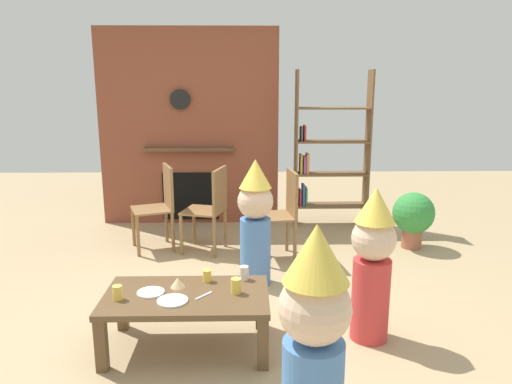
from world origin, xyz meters
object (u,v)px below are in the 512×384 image
(bookshelf, at_px, (327,156))
(child_by_the_chairs, at_px, (255,219))
(paper_cup_center, at_px, (117,293))
(paper_plate_rear, at_px, (151,292))
(birthday_cake_slice, at_px, (178,282))
(paper_cup_near_left, at_px, (207,276))
(dining_chair_left, at_px, (160,202))
(dining_chair_middle, at_px, (211,205))
(paper_cup_near_right, at_px, (244,273))
(paper_cup_far_left, at_px, (235,286))
(child_with_cone_hat, at_px, (314,344))
(paper_plate_front, at_px, (173,301))
(coffee_table, at_px, (187,302))
(dining_chair_right, at_px, (283,209))
(child_in_pink, at_px, (373,261))
(potted_plant_tall, at_px, (413,215))

(bookshelf, bearing_deg, child_by_the_chairs, -116.68)
(paper_cup_center, bearing_deg, paper_plate_rear, 24.52)
(bookshelf, height_order, birthday_cake_slice, bookshelf)
(paper_cup_near_left, xyz_separation_m, dining_chair_left, (-0.64, 1.82, 0.08))
(bookshelf, bearing_deg, dining_chair_middle, -144.39)
(paper_cup_near_left, distance_m, child_by_the_chairs, 0.94)
(paper_cup_near_right, relative_size, birthday_cake_slice, 0.98)
(paper_cup_far_left, distance_m, dining_chair_left, 2.19)
(paper_cup_center, distance_m, dining_chair_left, 2.10)
(paper_cup_near_left, bearing_deg, dining_chair_middle, 92.88)
(birthday_cake_slice, bearing_deg, paper_cup_center, -152.99)
(paper_cup_near_left, xyz_separation_m, child_with_cone_hat, (0.58, -1.25, 0.19))
(paper_cup_near_right, relative_size, paper_plate_front, 0.50)
(coffee_table, height_order, dining_chair_middle, dining_chair_middle)
(paper_cup_center, bearing_deg, child_by_the_chairs, 51.08)
(child_by_the_chairs, xyz_separation_m, dining_chair_right, (0.29, 0.66, -0.08))
(bookshelf, relative_size, paper_cup_near_right, 19.31)
(paper_cup_center, height_order, paper_plate_front, paper_cup_center)
(birthday_cake_slice, distance_m, dining_chair_middle, 1.79)
(paper_plate_rear, distance_m, birthday_cake_slice, 0.20)
(paper_plate_front, relative_size, dining_chair_left, 0.22)
(child_in_pink, distance_m, dining_chair_right, 1.69)
(birthday_cake_slice, bearing_deg, coffee_table, -57.81)
(dining_chair_left, distance_m, potted_plant_tall, 2.71)
(child_by_the_chairs, distance_m, dining_chair_right, 0.72)
(paper_cup_far_left, xyz_separation_m, dining_chair_left, (-0.84, 2.02, 0.07))
(paper_cup_near_left, xyz_separation_m, paper_plate_rear, (-0.36, -0.19, -0.04))
(dining_chair_middle, bearing_deg, potted_plant_tall, -162.57)
(paper_cup_near_right, distance_m, potted_plant_tall, 2.51)
(bookshelf, height_order, paper_cup_near_left, bookshelf)
(paper_plate_rear, bearing_deg, paper_cup_near_left, 27.77)
(paper_cup_center, bearing_deg, dining_chair_left, 92.24)
(paper_cup_far_left, distance_m, child_by_the_chairs, 1.07)
(child_by_the_chairs, bearing_deg, birthday_cake_slice, -5.79)
(coffee_table, height_order, child_with_cone_hat, child_with_cone_hat)
(bookshelf, bearing_deg, birthday_cake_slice, -117.91)
(paper_plate_front, bearing_deg, birthday_cake_slice, 89.04)
(coffee_table, bearing_deg, dining_chair_left, 104.29)
(paper_cup_near_left, xyz_separation_m, dining_chair_middle, (-0.09, 1.69, 0.08))
(coffee_table, xyz_separation_m, child_by_the_chairs, (0.48, 1.06, 0.26))
(paper_plate_rear, bearing_deg, child_with_cone_hat, -48.34)
(paper_cup_near_right, relative_size, child_with_cone_hat, 0.08)
(child_by_the_chairs, bearing_deg, child_in_pink, 63.57)
(bookshelf, xyz_separation_m, paper_cup_far_left, (-1.06, -2.86, -0.42))
(bookshelf, xyz_separation_m, paper_cup_center, (-1.82, -2.94, -0.43))
(coffee_table, bearing_deg, paper_cup_far_left, 1.20)
(paper_plate_front, distance_m, dining_chair_right, 2.02)
(paper_cup_near_right, distance_m, child_in_pink, 0.90)
(potted_plant_tall, bearing_deg, dining_chair_right, -169.44)
(child_by_the_chairs, bearing_deg, paper_plate_rear, -10.18)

